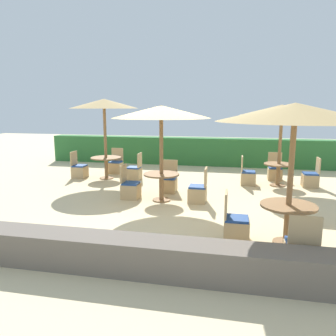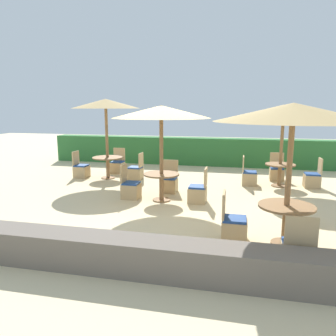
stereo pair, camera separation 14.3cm
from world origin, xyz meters
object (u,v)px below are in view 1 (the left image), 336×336
patio_chair_back_left_west (79,170)px  patio_chair_front_right_west (236,227)px  patio_chair_back_left_north (116,166)px  patio_chair_back_right_north (275,172)px  parasol_back_left (104,104)px  patio_chair_center_north (169,183)px  parasol_center (161,112)px  parasol_back_right (282,110)px  patio_chair_center_west (130,189)px  parasol_front_right (295,113)px  round_table_front_right (288,214)px  round_table_back_left (106,162)px  round_table_back_right (278,169)px  patio_chair_back_right_east (311,179)px  patio_chair_back_right_west (248,177)px  patio_chair_center_east (198,193)px  round_table_center (161,180)px  patio_chair_back_left_east (134,172)px  patio_chair_front_right_south (300,254)px

patio_chair_back_left_west → patio_chair_front_right_west: (5.46, -4.57, 0.00)m
patio_chair_back_left_north → patio_chair_back_right_north: (5.79, -0.03, 0.00)m
parasol_back_left → patio_chair_back_left_north: bearing=91.3°
patio_chair_center_north → patio_chair_front_right_west: 3.79m
parasol_center → parasol_back_right: 4.04m
patio_chair_center_west → parasol_front_right: (3.76, -2.32, 2.11)m
parasol_back_right → round_table_front_right: (-0.39, -4.67, -1.80)m
patio_chair_back_right_north → parasol_front_right: size_ratio=0.34×
round_table_back_left → parasol_back_right: size_ratio=0.41×
patio_chair_center_north → round_table_front_right: 4.32m
round_table_back_right → parasol_front_right: bearing=-94.7°
parasol_center → patio_chair_back_right_east: parasol_center is taller
patio_chair_center_west → round_table_front_right: size_ratio=0.93×
patio_chair_back_left_west → patio_chair_center_north: bearing=69.3°
parasol_back_left → patio_chair_center_west: 3.62m
patio_chair_center_north → patio_chair_front_right_west: size_ratio=1.00×
patio_chair_back_left_north → parasol_back_right: 6.23m
patio_chair_back_right_west → patio_chair_front_right_west: size_ratio=1.00×
parasol_front_right → parasol_back_right: bearing=85.3°
patio_chair_back_left_west → parasol_front_right: size_ratio=0.34×
patio_chair_center_east → patio_chair_front_right_west: 2.54m
patio_chair_back_left_north → patio_chair_front_right_west: bearing=128.6°
round_table_center → patio_chair_center_west: 0.93m
patio_chair_center_west → patio_chair_back_right_east: (5.13, 2.40, 0.00)m
round_table_center → parasol_front_right: size_ratio=0.35×
patio_chair_back_left_east → round_table_center: (1.48, -2.32, 0.29)m
parasol_center → round_table_front_right: bearing=-38.5°
patio_chair_front_right_south → patio_chair_center_east: bearing=120.5°
patio_chair_center_north → round_table_back_right: patio_chair_center_north is taller
patio_chair_center_west → patio_chair_center_north: same height
round_table_back_left → patio_chair_back_right_east: bearing=1.1°
patio_chair_back_left_east → patio_chair_center_north: bearing=-133.1°
parasol_center → patio_chair_back_right_west: (2.32, 2.34, -2.08)m
patio_chair_back_left_west → patio_chair_front_right_west: bearing=50.1°
patio_chair_back_right_west → parasol_front_right: (0.56, -4.62, 2.11)m
parasol_back_right → round_table_back_right: size_ratio=2.78×
round_table_center → patio_chair_center_west: size_ratio=1.02×
parasol_back_left → round_table_back_left: parasol_back_left is taller
patio_chair_center_north → round_table_front_right: patio_chair_center_north is taller
round_table_back_right → parasol_back_left: bearing=-179.2°
round_table_back_left → patio_chair_center_east: patio_chair_center_east is taller
patio_chair_center_east → patio_chair_front_right_west: size_ratio=1.00×
round_table_back_right → round_table_front_right: round_table_front_right is taller
round_table_back_left → patio_chair_center_west: bearing=-54.4°
patio_chair_back_left_north → patio_chair_back_left_west: bearing=47.2°
patio_chair_back_left_east → patio_chair_center_north: 2.04m
patio_chair_back_right_east → parasol_front_right: 5.35m
round_table_back_left → round_table_center: round_table_back_left is taller
patio_chair_center_north → parasol_back_right: 4.15m
patio_chair_back_left_north → patio_chair_center_west: same height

